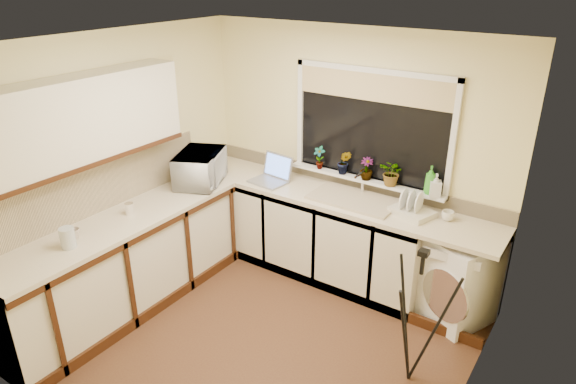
{
  "coord_description": "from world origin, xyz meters",
  "views": [
    {
      "loc": [
        2.14,
        -2.78,
        2.94
      ],
      "look_at": [
        -0.11,
        0.55,
        1.15
      ],
      "focal_mm": 31.94,
      "sensor_mm": 36.0,
      "label": 1
    }
  ],
  "objects_px": {
    "washing_machine": "(456,277)",
    "cup_back": "(448,216)",
    "dish_rack": "(412,212)",
    "steel_jar": "(129,209)",
    "microwave": "(200,168)",
    "laptop": "(273,174)",
    "plant_a": "(319,158)",
    "plant_c": "(367,169)",
    "tripod": "(416,318)",
    "kettle": "(194,180)",
    "plant_d": "(392,173)",
    "glass_jug": "(68,238)",
    "plant_b": "(344,162)",
    "soap_bottle_green": "(430,180)",
    "soap_bottle_clear": "(436,185)",
    "cup_left": "(74,234)"
  },
  "relations": [
    {
      "from": "glass_jug",
      "to": "cup_left",
      "type": "height_order",
      "value": "glass_jug"
    },
    {
      "from": "dish_rack",
      "to": "glass_jug",
      "type": "xyz_separation_m",
      "value": [
        -2.02,
        -2.06,
        0.06
      ]
    },
    {
      "from": "cup_back",
      "to": "plant_b",
      "type": "bearing_deg",
      "value": 173.86
    },
    {
      "from": "washing_machine",
      "to": "kettle",
      "type": "distance_m",
      "value": 2.62
    },
    {
      "from": "tripod",
      "to": "plant_c",
      "type": "bearing_deg",
      "value": 109.2
    },
    {
      "from": "washing_machine",
      "to": "microwave",
      "type": "xyz_separation_m",
      "value": [
        -2.51,
        -0.52,
        0.66
      ]
    },
    {
      "from": "dish_rack",
      "to": "plant_a",
      "type": "distance_m",
      "value": 1.11
    },
    {
      "from": "dish_rack",
      "to": "steel_jar",
      "type": "bearing_deg",
      "value": -128.41
    },
    {
      "from": "plant_d",
      "to": "laptop",
      "type": "bearing_deg",
      "value": -168.67
    },
    {
      "from": "tripod",
      "to": "soap_bottle_green",
      "type": "xyz_separation_m",
      "value": [
        -0.37,
        1.15,
        0.61
      ]
    },
    {
      "from": "tripod",
      "to": "cup_back",
      "type": "distance_m",
      "value": 1.1
    },
    {
      "from": "kettle",
      "to": "soap_bottle_green",
      "type": "height_order",
      "value": "soap_bottle_green"
    },
    {
      "from": "plant_c",
      "to": "cup_back",
      "type": "bearing_deg",
      "value": -7.45
    },
    {
      "from": "laptop",
      "to": "microwave",
      "type": "xyz_separation_m",
      "value": [
        -0.57,
        -0.45,
        0.09
      ]
    },
    {
      "from": "cup_left",
      "to": "cup_back",
      "type": "bearing_deg",
      "value": 40.02
    },
    {
      "from": "microwave",
      "to": "plant_c",
      "type": "distance_m",
      "value": 1.66
    },
    {
      "from": "soap_bottle_clear",
      "to": "glass_jug",
      "type": "bearing_deg",
      "value": -133.94
    },
    {
      "from": "laptop",
      "to": "cup_left",
      "type": "relative_size",
      "value": 4.17
    },
    {
      "from": "washing_machine",
      "to": "tripod",
      "type": "height_order",
      "value": "tripod"
    },
    {
      "from": "plant_a",
      "to": "soap_bottle_clear",
      "type": "relative_size",
      "value": 1.11
    },
    {
      "from": "plant_d",
      "to": "cup_left",
      "type": "xyz_separation_m",
      "value": [
        -1.82,
        -2.13,
        -0.23
      ]
    },
    {
      "from": "plant_c",
      "to": "dish_rack",
      "type": "bearing_deg",
      "value": -18.38
    },
    {
      "from": "plant_d",
      "to": "soap_bottle_clear",
      "type": "relative_size",
      "value": 1.2
    },
    {
      "from": "plant_d",
      "to": "soap_bottle_green",
      "type": "bearing_deg",
      "value": 3.0
    },
    {
      "from": "washing_machine",
      "to": "microwave",
      "type": "height_order",
      "value": "microwave"
    },
    {
      "from": "laptop",
      "to": "glass_jug",
      "type": "bearing_deg",
      "value": -98.37
    },
    {
      "from": "kettle",
      "to": "steel_jar",
      "type": "xyz_separation_m",
      "value": [
        -0.1,
        -0.72,
        -0.05
      ]
    },
    {
      "from": "kettle",
      "to": "cup_left",
      "type": "relative_size",
      "value": 2.13
    },
    {
      "from": "laptop",
      "to": "plant_d",
      "type": "distance_m",
      "value": 1.24
    },
    {
      "from": "dish_rack",
      "to": "tripod",
      "type": "xyz_separation_m",
      "value": [
        0.44,
        -0.95,
        -0.35
      ]
    },
    {
      "from": "dish_rack",
      "to": "steel_jar",
      "type": "height_order",
      "value": "steel_jar"
    },
    {
      "from": "tripod",
      "to": "cup_left",
      "type": "height_order",
      "value": "tripod"
    },
    {
      "from": "kettle",
      "to": "soap_bottle_green",
      "type": "relative_size",
      "value": 0.77
    },
    {
      "from": "washing_machine",
      "to": "soap_bottle_green",
      "type": "relative_size",
      "value": 3.11
    },
    {
      "from": "laptop",
      "to": "soap_bottle_green",
      "type": "bearing_deg",
      "value": 16.14
    },
    {
      "from": "laptop",
      "to": "plant_a",
      "type": "distance_m",
      "value": 0.51
    },
    {
      "from": "kettle",
      "to": "glass_jug",
      "type": "distance_m",
      "value": 1.38
    },
    {
      "from": "plant_a",
      "to": "cup_back",
      "type": "relative_size",
      "value": 2.12
    },
    {
      "from": "steel_jar",
      "to": "plant_b",
      "type": "distance_m",
      "value": 2.06
    },
    {
      "from": "microwave",
      "to": "laptop",
      "type": "bearing_deg",
      "value": -76.28
    },
    {
      "from": "soap_bottle_green",
      "to": "soap_bottle_clear",
      "type": "bearing_deg",
      "value": -23.93
    },
    {
      "from": "plant_b",
      "to": "soap_bottle_green",
      "type": "bearing_deg",
      "value": 0.79
    },
    {
      "from": "laptop",
      "to": "soap_bottle_clear",
      "type": "xyz_separation_m",
      "value": [
        1.61,
        0.23,
        0.19
      ]
    },
    {
      "from": "plant_c",
      "to": "tripod",
      "type": "bearing_deg",
      "value": -48.84
    },
    {
      "from": "kettle",
      "to": "plant_d",
      "type": "relative_size",
      "value": 0.8
    },
    {
      "from": "laptop",
      "to": "steel_jar",
      "type": "distance_m",
      "value": 1.47
    },
    {
      "from": "washing_machine",
      "to": "cup_back",
      "type": "xyz_separation_m",
      "value": [
        -0.17,
        0.06,
        0.54
      ]
    },
    {
      "from": "cup_left",
      "to": "kettle",
      "type": "bearing_deg",
      "value": 85.01
    },
    {
      "from": "steel_jar",
      "to": "plant_c",
      "type": "bearing_deg",
      "value": 45.72
    },
    {
      "from": "dish_rack",
      "to": "plant_d",
      "type": "relative_size",
      "value": 1.4
    }
  ]
}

